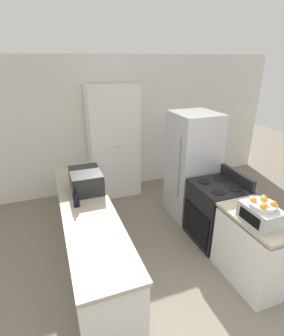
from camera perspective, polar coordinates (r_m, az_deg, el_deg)
name	(u,v)px	position (r m, az deg, el deg)	size (l,w,h in m)	color
wall_back	(113,126)	(5.23, -6.37, 9.09)	(7.00, 0.06, 2.60)	silver
counter_left	(89,236)	(3.52, -11.44, -14.29)	(0.60, 2.77, 0.89)	silver
counter_right	(255,249)	(3.52, 23.36, -15.93)	(0.60, 0.88, 0.89)	silver
pantry_cabinet	(114,143)	(5.00, -6.17, 5.50)	(0.92, 0.53, 2.11)	white
stove	(216,212)	(4.02, 15.74, -9.24)	(0.66, 0.72, 1.05)	black
refrigerator	(192,166)	(4.39, 10.82, 0.37)	(0.70, 0.72, 1.77)	#B7B7BC
microwave	(86,180)	(3.56, -12.08, -2.66)	(0.40, 0.53, 0.27)	black
wine_bottle	(76,199)	(3.21, -14.15, -6.52)	(0.08, 0.08, 0.26)	black
toaster_oven	(260,215)	(3.09, 24.38, -9.32)	(0.30, 0.41, 0.20)	#B2B2B7
fruit_bowl	(263,204)	(3.01, 24.83, -7.17)	(0.28, 0.28, 0.13)	silver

